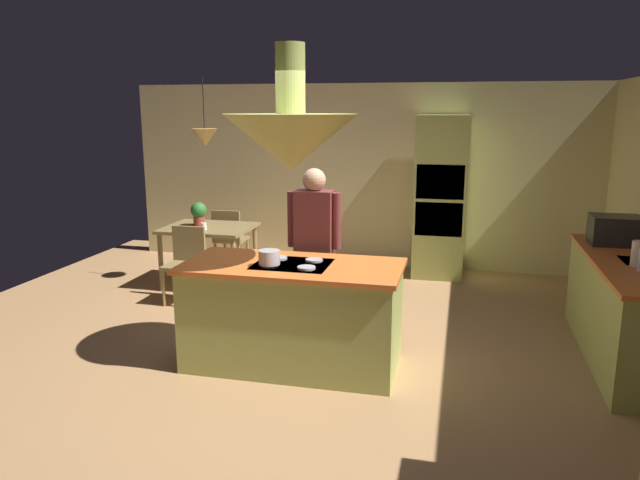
# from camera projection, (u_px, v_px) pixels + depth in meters

# --- Properties ---
(ground) EXTENTS (8.16, 8.16, 0.00)m
(ground) POSITION_uv_depth(u_px,v_px,m) (299.00, 355.00, 5.47)
(ground) COLOR #AD7F51
(wall_back) EXTENTS (6.80, 0.10, 2.55)m
(wall_back) POSITION_uv_depth(u_px,v_px,m) (363.00, 176.00, 8.47)
(wall_back) COLOR beige
(wall_back) RESTS_ON ground
(kitchen_island) EXTENTS (1.87, 0.89, 0.93)m
(kitchen_island) POSITION_uv_depth(u_px,v_px,m) (293.00, 315.00, 5.18)
(kitchen_island) COLOR #A8B259
(kitchen_island) RESTS_ON ground
(counter_run_right) EXTENTS (0.73, 2.23, 0.91)m
(counter_run_right) POSITION_uv_depth(u_px,v_px,m) (626.00, 310.00, 5.29)
(counter_run_right) COLOR #A8B259
(counter_run_right) RESTS_ON ground
(oven_tower) EXTENTS (0.66, 0.62, 2.13)m
(oven_tower) POSITION_uv_depth(u_px,v_px,m) (440.00, 197.00, 7.88)
(oven_tower) COLOR #A8B259
(oven_tower) RESTS_ON ground
(dining_table) EXTENTS (1.07, 0.89, 0.76)m
(dining_table) POSITION_uv_depth(u_px,v_px,m) (209.00, 234.00, 7.52)
(dining_table) COLOR olive
(dining_table) RESTS_ON ground
(person_at_island) EXTENTS (0.53, 0.22, 1.66)m
(person_at_island) POSITION_uv_depth(u_px,v_px,m) (314.00, 242.00, 5.75)
(person_at_island) COLOR tan
(person_at_island) RESTS_ON ground
(range_hood) EXTENTS (1.10, 1.10, 1.00)m
(range_hood) POSITION_uv_depth(u_px,v_px,m) (291.00, 139.00, 4.86)
(range_hood) COLOR #A8B259
(pendant_light_over_table) EXTENTS (0.32, 0.32, 0.82)m
(pendant_light_over_table) POSITION_uv_depth(u_px,v_px,m) (205.00, 138.00, 7.26)
(pendant_light_over_table) COLOR #E0B266
(chair_facing_island) EXTENTS (0.40, 0.40, 0.87)m
(chair_facing_island) POSITION_uv_depth(u_px,v_px,m) (186.00, 259.00, 6.92)
(chair_facing_island) COLOR olive
(chair_facing_island) RESTS_ON ground
(chair_by_back_wall) EXTENTS (0.40, 0.40, 0.87)m
(chair_by_back_wall) POSITION_uv_depth(u_px,v_px,m) (229.00, 236.00, 8.18)
(chair_by_back_wall) COLOR olive
(chair_by_back_wall) RESTS_ON ground
(potted_plant_on_table) EXTENTS (0.20, 0.20, 0.30)m
(potted_plant_on_table) POSITION_uv_depth(u_px,v_px,m) (199.00, 213.00, 7.51)
(potted_plant_on_table) COLOR #99382D
(potted_plant_on_table) RESTS_ON dining_table
(cup_on_table) EXTENTS (0.07, 0.07, 0.09)m
(cup_on_table) POSITION_uv_depth(u_px,v_px,m) (204.00, 226.00, 7.27)
(cup_on_table) COLOR white
(cup_on_table) RESTS_ON dining_table
(canister_tea) EXTENTS (0.12, 0.12, 0.21)m
(canister_tea) POSITION_uv_depth(u_px,v_px,m) (639.00, 254.00, 5.00)
(canister_tea) COLOR silver
(canister_tea) RESTS_ON counter_run_right
(microwave_on_counter) EXTENTS (0.46, 0.36, 0.28)m
(microwave_on_counter) POSITION_uv_depth(u_px,v_px,m) (615.00, 230.00, 5.79)
(microwave_on_counter) COLOR #232326
(microwave_on_counter) RESTS_ON counter_run_right
(cooking_pot_on_cooktop) EXTENTS (0.18, 0.18, 0.12)m
(cooking_pot_on_cooktop) POSITION_uv_depth(u_px,v_px,m) (269.00, 257.00, 4.98)
(cooking_pot_on_cooktop) COLOR #B2B2B7
(cooking_pot_on_cooktop) RESTS_ON kitchen_island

